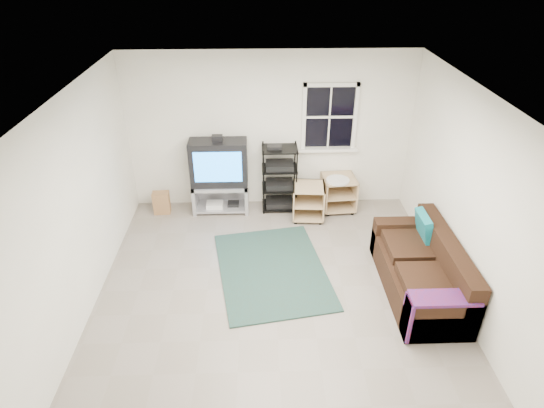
{
  "coord_description": "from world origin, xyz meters",
  "views": [
    {
      "loc": [
        -0.19,
        -4.63,
        4.02
      ],
      "look_at": [
        -0.03,
        0.4,
        1.06
      ],
      "focal_mm": 30.0,
      "sensor_mm": 36.0,
      "label": 1
    }
  ],
  "objects_px": {
    "side_table_left": "(308,200)",
    "sofa": "(422,272)",
    "side_table_right": "(338,190)",
    "tv_unit": "(219,170)",
    "av_rack": "(279,182)"
  },
  "relations": [
    {
      "from": "side_table_left",
      "to": "sofa",
      "type": "distance_m",
      "value": 2.28
    },
    {
      "from": "side_table_right",
      "to": "side_table_left",
      "type": "bearing_deg",
      "value": -154.17
    },
    {
      "from": "tv_unit",
      "to": "sofa",
      "type": "distance_m",
      "value": 3.5
    },
    {
      "from": "side_table_left",
      "to": "side_table_right",
      "type": "distance_m",
      "value": 0.58
    },
    {
      "from": "av_rack",
      "to": "sofa",
      "type": "distance_m",
      "value": 2.79
    },
    {
      "from": "side_table_left",
      "to": "side_table_right",
      "type": "xyz_separation_m",
      "value": [
        0.52,
        0.25,
        0.03
      ]
    },
    {
      "from": "tv_unit",
      "to": "side_table_right",
      "type": "bearing_deg",
      "value": -0.25
    },
    {
      "from": "tv_unit",
      "to": "av_rack",
      "type": "xyz_separation_m",
      "value": [
        0.98,
        0.02,
        -0.24
      ]
    },
    {
      "from": "side_table_right",
      "to": "sofa",
      "type": "distance_m",
      "value": 2.27
    },
    {
      "from": "sofa",
      "to": "side_table_left",
      "type": "bearing_deg",
      "value": 124.25
    },
    {
      "from": "side_table_left",
      "to": "side_table_right",
      "type": "height_order",
      "value": "side_table_right"
    },
    {
      "from": "tv_unit",
      "to": "av_rack",
      "type": "relative_size",
      "value": 1.18
    },
    {
      "from": "av_rack",
      "to": "side_table_right",
      "type": "xyz_separation_m",
      "value": [
        0.98,
        -0.03,
        -0.15
      ]
    },
    {
      "from": "side_table_left",
      "to": "tv_unit",
      "type": "bearing_deg",
      "value": 169.76
    },
    {
      "from": "tv_unit",
      "to": "av_rack",
      "type": "distance_m",
      "value": 1.01
    }
  ]
}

